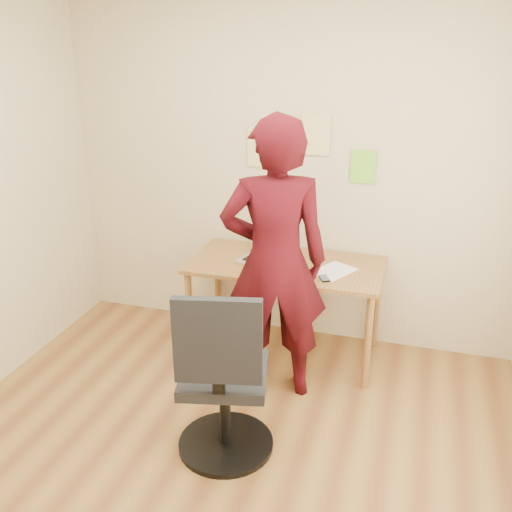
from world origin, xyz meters
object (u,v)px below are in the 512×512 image
(laptop, at_px, (267,253))
(phone, at_px, (324,278))
(desk, at_px, (286,274))
(office_chair, at_px, (223,387))
(person, at_px, (274,262))

(laptop, distance_m, phone, 0.52)
(desk, distance_m, office_chair, 1.23)
(person, bearing_deg, phone, -151.89)
(desk, bearing_deg, office_chair, -92.64)
(desk, xyz_separation_m, laptop, (-0.15, 0.03, 0.14))
(phone, xyz_separation_m, office_chair, (-0.37, -1.01, -0.28))
(phone, bearing_deg, desk, 120.85)
(laptop, height_order, phone, laptop)
(phone, distance_m, person, 0.45)
(desk, xyz_separation_m, phone, (0.32, -0.20, 0.09))
(desk, relative_size, phone, 11.27)
(laptop, bearing_deg, office_chair, -72.56)
(laptop, distance_m, office_chair, 1.28)
(phone, height_order, person, person)
(phone, relative_size, office_chair, 0.11)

